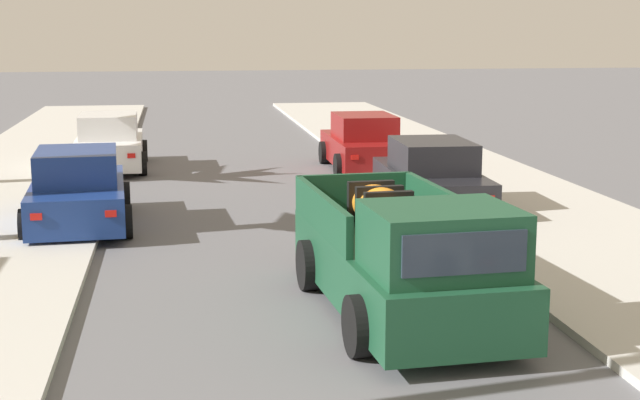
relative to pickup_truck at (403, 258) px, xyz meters
The scene contains 8 objects.
sidewalk_right 6.12m from the pickup_truck, 45.59° to the left, with size 4.70×60.00×0.12m, color beige.
curb_left 7.32m from the pickup_truck, 143.40° to the left, with size 0.16×60.00×0.10m, color silver.
curb_right 5.51m from the pickup_truck, 52.73° to the left, with size 0.16×60.00×0.10m, color silver.
pickup_truck is the anchor object (origin of this frame).
car_right_near 14.96m from the pickup_truck, 108.69° to the left, with size 2.09×4.29×1.54m.
car_left_mid 8.24m from the pickup_truck, 126.61° to the left, with size 2.21×4.34×1.54m.
car_right_mid 13.15m from the pickup_truck, 80.69° to the left, with size 2.05×4.27×1.54m.
car_left_far 7.41m from the pickup_truck, 71.33° to the left, with size 2.13×4.31×1.54m.
Camera 1 is at (-1.73, -4.12, 3.89)m, focal length 51.86 mm.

